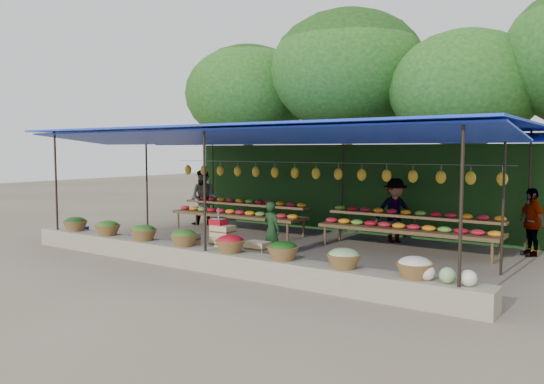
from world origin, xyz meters
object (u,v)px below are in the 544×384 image
Objects in this scene: vendor_seated at (272,229)px; blue_crate_front at (76,233)px; crate_counter at (222,247)px; blue_crate_back at (137,240)px; weighing_scale at (218,221)px.

vendor_seated reaches higher than blue_crate_front.
crate_counter is 2.92m from blue_crate_back.
crate_counter is 1.93× the size of vendor_seated.
blue_crate_front is at bearing -179.63° from crate_counter.
weighing_scale reaches higher than blue_crate_front.
vendor_seated is at bearing 57.46° from crate_counter.
blue_crate_front is at bearing 24.00° from vendor_seated.
blue_crate_front is (-5.59, -1.00, -0.44)m from vendor_seated.
crate_counter reaches higher than blue_crate_front.
weighing_scale is at bearing -5.23° from blue_crate_front.
crate_counter is at bearing -0.00° from weighing_scale.
vendor_seated is 5.70m from blue_crate_front.
weighing_scale is 0.64× the size of blue_crate_front.
blue_crate_back is (-2.82, 0.25, -0.72)m from weighing_scale.
weighing_scale is 2.92m from blue_crate_back.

